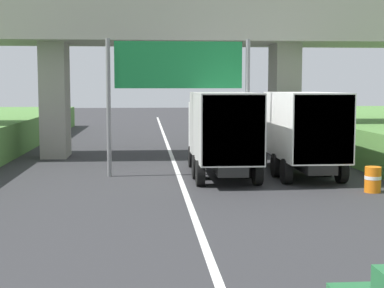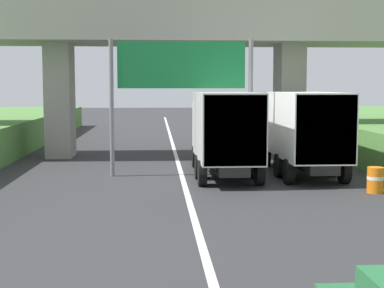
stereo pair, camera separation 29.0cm
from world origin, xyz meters
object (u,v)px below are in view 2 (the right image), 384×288
object	(u,v)px
construction_barrel_5	(311,152)
overhead_highway_sign	(182,75)
construction_barrel_3	(375,180)
truck_white	(224,129)
construction_barrel_4	(339,163)
truck_silver	(302,129)

from	to	relation	value
construction_barrel_5	overhead_highway_sign	bearing A→B (deg)	-147.10
overhead_highway_sign	construction_barrel_5	size ratio (longest dim) A/B	6.53
construction_barrel_3	truck_white	bearing A→B (deg)	140.03
overhead_highway_sign	construction_barrel_4	world-z (taller)	overhead_highway_sign
overhead_highway_sign	construction_barrel_3	bearing A→B (deg)	-33.70
overhead_highway_sign	construction_barrel_3	xyz separation A→B (m)	(6.52, -4.35, -3.70)
construction_barrel_4	construction_barrel_5	distance (m)	4.30
truck_silver	construction_barrel_5	bearing A→B (deg)	70.24
overhead_highway_sign	truck_silver	size ratio (longest dim) A/B	0.81
truck_silver	construction_barrel_5	distance (m)	4.86
truck_white	construction_barrel_5	distance (m)	6.83
overhead_highway_sign	construction_barrel_3	world-z (taller)	overhead_highway_sign
overhead_highway_sign	truck_silver	bearing A→B (deg)	-1.22
truck_white	construction_barrel_4	size ratio (longest dim) A/B	8.11
truck_silver	construction_barrel_4	world-z (taller)	truck_silver
overhead_highway_sign	truck_silver	world-z (taller)	overhead_highway_sign
truck_silver	truck_white	xyz separation A→B (m)	(-3.29, -0.22, 0.00)
truck_white	construction_barrel_3	xyz separation A→B (m)	(4.80, -4.03, -1.47)
overhead_highway_sign	truck_white	bearing A→B (deg)	-10.64
overhead_highway_sign	construction_barrel_3	distance (m)	8.67
construction_barrel_4	construction_barrel_3	bearing A→B (deg)	-91.27
truck_silver	truck_white	bearing A→B (deg)	-176.25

